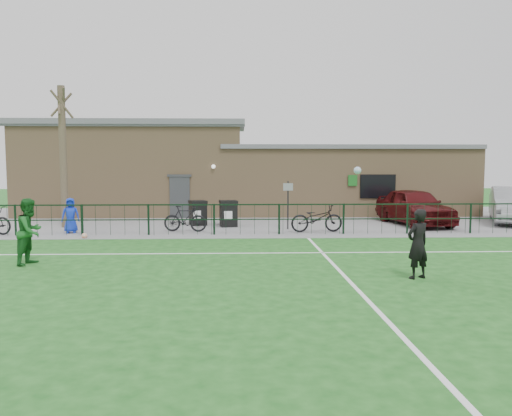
{
  "coord_description": "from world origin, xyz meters",
  "views": [
    {
      "loc": [
        -0.57,
        -11.03,
        2.7
      ],
      "look_at": [
        0.0,
        5.0,
        1.3
      ],
      "focal_mm": 35.0,
      "sensor_mm": 36.0,
      "label": 1
    }
  ],
  "objects_px": {
    "bare_tree": "(63,157)",
    "wheelie_bin_right": "(228,214)",
    "wheelie_bin_left": "(198,214)",
    "ball_ground": "(84,236)",
    "bicycle_d": "(185,219)",
    "car_maroon": "(414,206)",
    "spectator_child": "(70,215)",
    "bicycle_e": "(317,218)",
    "outfield_player": "(30,231)",
    "sign_post": "(288,205)"
  },
  "relations": [
    {
      "from": "bare_tree",
      "to": "wheelie_bin_right",
      "type": "distance_m",
      "value": 7.42
    },
    {
      "from": "wheelie_bin_left",
      "to": "ball_ground",
      "type": "bearing_deg",
      "value": -153.36
    },
    {
      "from": "bare_tree",
      "to": "bicycle_d",
      "type": "xyz_separation_m",
      "value": [
        5.3,
        -1.63,
        -2.46
      ]
    },
    {
      "from": "wheelie_bin_left",
      "to": "car_maroon",
      "type": "xyz_separation_m",
      "value": [
        9.67,
        -0.13,
        0.31
      ]
    },
    {
      "from": "car_maroon",
      "to": "spectator_child",
      "type": "height_order",
      "value": "car_maroon"
    },
    {
      "from": "wheelie_bin_left",
      "to": "bicycle_d",
      "type": "bearing_deg",
      "value": -117.07
    },
    {
      "from": "bare_tree",
      "to": "bicycle_e",
      "type": "relative_size",
      "value": 2.89
    },
    {
      "from": "wheelie_bin_left",
      "to": "car_maroon",
      "type": "height_order",
      "value": "car_maroon"
    },
    {
      "from": "wheelie_bin_right",
      "to": "car_maroon",
      "type": "xyz_separation_m",
      "value": [
        8.31,
        0.39,
        0.3
      ]
    },
    {
      "from": "car_maroon",
      "to": "outfield_player",
      "type": "distance_m",
      "value": 15.89
    },
    {
      "from": "wheelie_bin_right",
      "to": "car_maroon",
      "type": "distance_m",
      "value": 8.32
    },
    {
      "from": "sign_post",
      "to": "ball_ground",
      "type": "bearing_deg",
      "value": -163.58
    },
    {
      "from": "wheelie_bin_right",
      "to": "sign_post",
      "type": "xyz_separation_m",
      "value": [
        2.49,
        -1.04,
        0.48
      ]
    },
    {
      "from": "wheelie_bin_left",
      "to": "spectator_child",
      "type": "xyz_separation_m",
      "value": [
        -4.79,
        -2.4,
        0.19
      ]
    },
    {
      "from": "wheelie_bin_right",
      "to": "ball_ground",
      "type": "xyz_separation_m",
      "value": [
        -5.19,
        -3.31,
        -0.43
      ]
    },
    {
      "from": "outfield_player",
      "to": "car_maroon",
      "type": "bearing_deg",
      "value": -46.62
    },
    {
      "from": "bicycle_d",
      "to": "bicycle_e",
      "type": "bearing_deg",
      "value": -85.43
    },
    {
      "from": "bicycle_d",
      "to": "ball_ground",
      "type": "relative_size",
      "value": 8.2
    },
    {
      "from": "bare_tree",
      "to": "bicycle_e",
      "type": "xyz_separation_m",
      "value": [
        10.55,
        -1.91,
        -2.43
      ]
    },
    {
      "from": "wheelie_bin_left",
      "to": "bicycle_d",
      "type": "height_order",
      "value": "bicycle_d"
    },
    {
      "from": "wheelie_bin_right",
      "to": "bicycle_e",
      "type": "bearing_deg",
      "value": -38.42
    },
    {
      "from": "car_maroon",
      "to": "bicycle_d",
      "type": "height_order",
      "value": "car_maroon"
    },
    {
      "from": "sign_post",
      "to": "bicycle_e",
      "type": "relative_size",
      "value": 0.96
    },
    {
      "from": "bare_tree",
      "to": "car_maroon",
      "type": "distance_m",
      "value": 15.46
    },
    {
      "from": "car_maroon",
      "to": "bare_tree",
      "type": "bearing_deg",
      "value": 172.85
    },
    {
      "from": "car_maroon",
      "to": "bicycle_d",
      "type": "bearing_deg",
      "value": -177.16
    },
    {
      "from": "spectator_child",
      "to": "bare_tree",
      "type": "bearing_deg",
      "value": 100.17
    },
    {
      "from": "bare_tree",
      "to": "car_maroon",
      "type": "xyz_separation_m",
      "value": [
        15.3,
        0.42,
        -2.16
      ]
    },
    {
      "from": "bare_tree",
      "to": "ball_ground",
      "type": "relative_size",
      "value": 28.33
    },
    {
      "from": "ball_ground",
      "to": "bicycle_e",
      "type": "bearing_deg",
      "value": 8.92
    },
    {
      "from": "bicycle_d",
      "to": "spectator_child",
      "type": "distance_m",
      "value": 4.46
    },
    {
      "from": "bicycle_d",
      "to": "car_maroon",
      "type": "bearing_deg",
      "value": -70.79
    },
    {
      "from": "bare_tree",
      "to": "bicycle_d",
      "type": "relative_size",
      "value": 3.46
    },
    {
      "from": "bare_tree",
      "to": "ball_ground",
      "type": "bearing_deg",
      "value": -61.16
    },
    {
      "from": "wheelie_bin_left",
      "to": "spectator_child",
      "type": "height_order",
      "value": "spectator_child"
    },
    {
      "from": "bicycle_d",
      "to": "outfield_player",
      "type": "distance_m",
      "value": 7.23
    },
    {
      "from": "car_maroon",
      "to": "bicycle_d",
      "type": "distance_m",
      "value": 10.21
    },
    {
      "from": "bicycle_d",
      "to": "spectator_child",
      "type": "bearing_deg",
      "value": 100.57
    },
    {
      "from": "bicycle_d",
      "to": "sign_post",
      "type": "bearing_deg",
      "value": -74.07
    },
    {
      "from": "ball_ground",
      "to": "bare_tree",
      "type": "bearing_deg",
      "value": 118.84
    },
    {
      "from": "bare_tree",
      "to": "car_maroon",
      "type": "relative_size",
      "value": 1.25
    },
    {
      "from": "bicycle_d",
      "to": "outfield_player",
      "type": "bearing_deg",
      "value": 158.56
    },
    {
      "from": "outfield_player",
      "to": "ball_ground",
      "type": "relative_size",
      "value": 8.47
    },
    {
      "from": "bare_tree",
      "to": "ball_ground",
      "type": "height_order",
      "value": "bare_tree"
    },
    {
      "from": "sign_post",
      "to": "ball_ground",
      "type": "distance_m",
      "value": 8.06
    },
    {
      "from": "car_maroon",
      "to": "ball_ground",
      "type": "xyz_separation_m",
      "value": [
        -13.5,
        -3.7,
        -0.73
      ]
    },
    {
      "from": "ball_ground",
      "to": "wheelie_bin_right",
      "type": "bearing_deg",
      "value": 32.49
    },
    {
      "from": "wheelie_bin_right",
      "to": "bicycle_d",
      "type": "distance_m",
      "value": 2.37
    },
    {
      "from": "bare_tree",
      "to": "spectator_child",
      "type": "xyz_separation_m",
      "value": [
        0.85,
        -1.85,
        -2.29
      ]
    },
    {
      "from": "bare_tree",
      "to": "car_maroon",
      "type": "height_order",
      "value": "bare_tree"
    }
  ]
}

